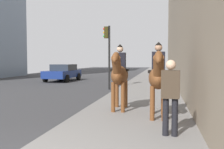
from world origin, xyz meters
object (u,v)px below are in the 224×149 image
at_px(car_near_lane, 63,72).
at_px(traffic_light_near_curb, 108,47).
at_px(pedestrian_greeting, 170,92).
at_px(mounted_horse_far, 158,76).
at_px(mounted_horse_near, 119,74).

relative_size(car_near_lane, traffic_light_near_curb, 1.09).
xyz_separation_m(pedestrian_greeting, car_near_lane, (15.02, 8.53, -0.35)).
xyz_separation_m(mounted_horse_far, traffic_light_near_curb, (7.81, 3.15, 1.27)).
height_order(pedestrian_greeting, traffic_light_near_curb, traffic_light_near_curb).
bearing_deg(traffic_light_near_curb, car_near_lane, 43.12).
distance_m(mounted_horse_near, traffic_light_near_curb, 7.22).
bearing_deg(car_near_lane, mounted_horse_far, 34.32).
distance_m(mounted_horse_far, pedestrian_greeting, 1.82).
bearing_deg(traffic_light_near_curb, mounted_horse_far, -158.05).
relative_size(mounted_horse_near, traffic_light_near_curb, 0.58).
bearing_deg(mounted_horse_near, traffic_light_near_curb, -166.87).
xyz_separation_m(pedestrian_greeting, traffic_light_near_curb, (9.59, 3.44, 1.51)).
height_order(car_near_lane, traffic_light_near_curb, traffic_light_near_curb).
bearing_deg(mounted_horse_far, mounted_horse_near, -127.12).
distance_m(pedestrian_greeting, traffic_light_near_curb, 10.30).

